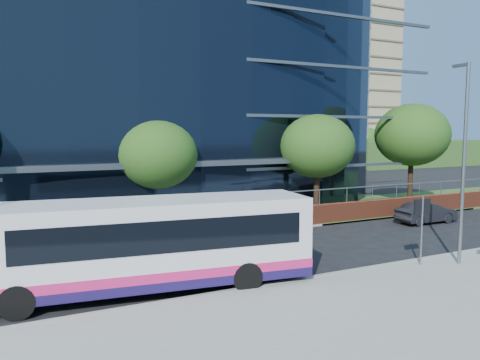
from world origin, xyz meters
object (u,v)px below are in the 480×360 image
tree_far_b (157,155)px  tree_dist_e (286,138)px  streetlight_east (464,157)px  tree_far_d (412,135)px  parked_car (426,213)px  city_bus (145,244)px  tree_far_c (317,146)px  tree_dist_f (366,139)px  street_sign (422,215)px

tree_far_b → tree_dist_e: tree_dist_e is taller
tree_far_b → streetlight_east: 14.74m
tree_far_d → tree_far_b: bearing=-178.5°
parked_car → city_bus: bearing=104.6°
tree_far_b → tree_far_c: (10.00, -0.50, 0.33)m
tree_dist_f → streetlight_east: 55.74m
tree_far_c → tree_dist_f: (33.00, 33.00, -0.33)m
tree_far_d → tree_dist_e: tree_far_d is taller
tree_dist_f → parked_car: (-27.93, -37.08, -3.57)m
tree_far_d → tree_dist_f: size_ratio=1.23×
tree_far_d → tree_far_c: bearing=-173.7°
tree_far_d → tree_dist_e: size_ratio=1.14×
street_sign → tree_far_c: 11.14m
parked_car → tree_far_c: bearing=52.3°
tree_far_b → parked_car: size_ratio=1.56×
city_bus → parked_car: size_ratio=3.07×
tree_far_c → tree_far_d: bearing=6.3°
tree_far_b → tree_dist_e: bearing=48.5°
tree_far_c → streetlight_east: streetlight_east is taller
tree_far_b → tree_dist_f: size_ratio=1.00×
tree_dist_e → tree_dist_f: tree_dist_e is taller
tree_far_b → tree_far_c: bearing=-2.9°
tree_dist_f → streetlight_east: streetlight_east is taller
tree_far_d → city_bus: tree_far_d is taller
tree_far_c → tree_dist_f: size_ratio=1.08×
tree_far_c → streetlight_east: (-1.00, -11.17, -0.10)m
tree_far_c → streetlight_east: size_ratio=0.81×
street_sign → tree_far_c: tree_far_c is taller
streetlight_east → parked_car: (6.07, 7.09, -3.80)m
tree_far_b → tree_dist_f: 53.90m
street_sign → tree_dist_e: bearing=64.9°
street_sign → tree_far_d: tree_far_d is taller
street_sign → tree_dist_f: size_ratio=0.46×
street_sign → tree_dist_e: size_ratio=0.43×
tree_dist_e → parked_car: (-11.93, -35.08, -3.90)m
tree_far_c → tree_dist_e: same height
tree_dist_f → city_bus: bearing=-138.1°
tree_far_d → parked_car: 7.87m
tree_far_d → streetlight_east: 15.77m
parked_car → tree_far_d: bearing=-36.5°
tree_far_c → city_bus: 15.84m
street_sign → tree_far_c: bearing=76.7°
street_sign → tree_dist_e: tree_dist_e is taller
tree_dist_e → parked_car: 37.26m
tree_far_b → parked_car: 16.15m
streetlight_east → tree_far_b: bearing=127.6°
tree_dist_e → parked_car: tree_dist_e is taller
tree_far_b → tree_dist_f: (43.00, 32.50, 0.00)m
tree_far_b → tree_dist_e: 40.74m
street_sign → tree_far_d: bearing=45.2°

